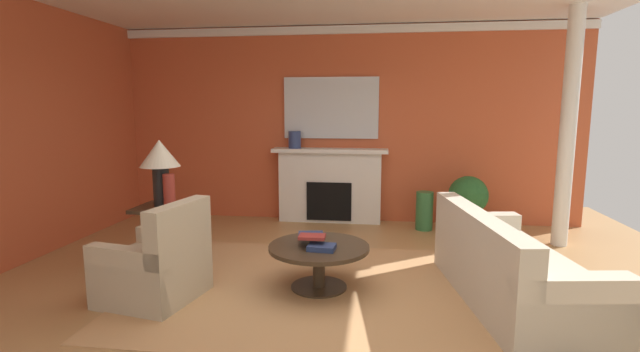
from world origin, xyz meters
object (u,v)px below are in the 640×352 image
object	(u,v)px
table_lamp	(160,160)
vase_tall_corner	(424,211)
potted_plant	(468,199)
side_table	(164,232)
armchair_near_window	(156,268)
vase_on_side_table	(169,191)
mantel_mirror	(331,108)
fireplace	(330,187)
coffee_table	(319,256)
sofa	(508,271)
vase_mantel_left	(295,140)

from	to	relation	value
table_lamp	vase_tall_corner	world-z (taller)	table_lamp
potted_plant	side_table	bearing A→B (deg)	-153.00
table_lamp	armchair_near_window	bearing A→B (deg)	-67.77
vase_on_side_table	armchair_near_window	bearing A→B (deg)	-74.49
mantel_mirror	side_table	xyz separation A→B (m)	(-1.65, -2.40, -1.39)
mantel_mirror	side_table	size ratio (longest dim) A/B	2.12
fireplace	coffee_table	bearing A→B (deg)	-85.91
fireplace	mantel_mirror	xyz separation A→B (m)	(0.00, 0.12, 1.24)
sofa	potted_plant	xyz separation A→B (m)	(0.06, 2.39, 0.19)
sofa	vase_on_side_table	xyz separation A→B (m)	(-3.48, 0.39, 0.60)
fireplace	sofa	size ratio (longest dim) A/B	0.81
fireplace	vase_mantel_left	distance (m)	0.93
potted_plant	mantel_mirror	bearing A→B (deg)	165.83
coffee_table	armchair_near_window	bearing A→B (deg)	-162.92
fireplace	mantel_mirror	size ratio (longest dim) A/B	1.21
fireplace	vase_tall_corner	bearing A→B (deg)	-11.71
side_table	potted_plant	world-z (taller)	potted_plant
side_table	potted_plant	xyz separation A→B (m)	(3.70, 1.88, 0.09)
armchair_near_window	vase_mantel_left	distance (m)	3.36
fireplace	sofa	world-z (taller)	fireplace
table_lamp	vase_mantel_left	distance (m)	2.49
vase_on_side_table	coffee_table	bearing A→B (deg)	-10.50
side_table	coffee_table	bearing A→B (deg)	-13.24
vase_on_side_table	vase_tall_corner	xyz separation A→B (m)	(2.95, 2.10, -0.61)
vase_tall_corner	sofa	bearing A→B (deg)	-77.82
sofa	armchair_near_window	xyz separation A→B (m)	(-3.27, -0.38, 0.01)
fireplace	potted_plant	size ratio (longest dim) A/B	2.16
fireplace	mantel_mirror	world-z (taller)	mantel_mirror
vase_tall_corner	coffee_table	bearing A→B (deg)	-117.38
table_lamp	vase_on_side_table	bearing A→B (deg)	-38.66
mantel_mirror	side_table	distance (m)	3.23
table_lamp	potted_plant	bearing A→B (deg)	27.00
coffee_table	vase_on_side_table	bearing A→B (deg)	169.50
fireplace	vase_tall_corner	world-z (taller)	fireplace
mantel_mirror	coffee_table	distance (m)	3.19
coffee_table	table_lamp	distance (m)	2.09
armchair_near_window	table_lamp	bearing A→B (deg)	112.23
fireplace	vase_on_side_table	xyz separation A→B (m)	(-1.50, -2.40, 0.34)
fireplace	vase_on_side_table	world-z (taller)	fireplace
mantel_mirror	vase_on_side_table	size ratio (longest dim) A/B	3.85
coffee_table	vase_tall_corner	world-z (taller)	vase_tall_corner
vase_mantel_left	vase_on_side_table	world-z (taller)	vase_mantel_left
armchair_near_window	fireplace	bearing A→B (deg)	67.87
sofa	side_table	distance (m)	3.67
coffee_table	vase_mantel_left	xyz separation A→B (m)	(-0.74, 2.66, 0.97)
sofa	coffee_table	size ratio (longest dim) A/B	2.21
vase_on_side_table	fireplace	bearing A→B (deg)	57.95
sofa	vase_tall_corner	world-z (taller)	sofa
armchair_near_window	vase_tall_corner	distance (m)	3.96
armchair_near_window	table_lamp	size ratio (longest dim) A/B	1.27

